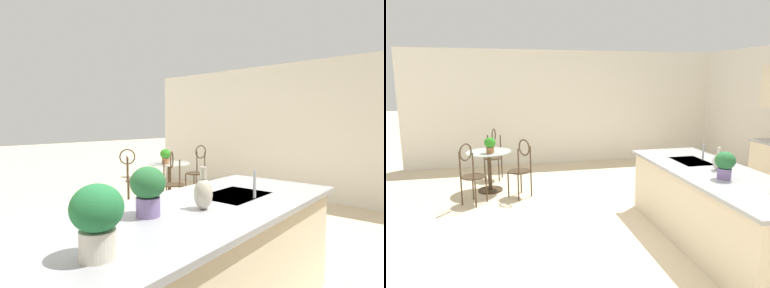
% 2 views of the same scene
% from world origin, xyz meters
% --- Properties ---
extents(ground_plane, '(40.00, 40.00, 0.00)m').
position_xyz_m(ground_plane, '(0.00, 0.00, 0.00)').
color(ground_plane, beige).
extents(wall_left_window, '(0.12, 7.80, 2.70)m').
position_xyz_m(wall_left_window, '(-4.26, 0.00, 1.35)').
color(wall_left_window, silver).
rests_on(wall_left_window, ground).
extents(kitchen_island, '(2.80, 1.06, 0.92)m').
position_xyz_m(kitchen_island, '(0.30, 0.85, 0.46)').
color(kitchen_island, beige).
rests_on(kitchen_island, ground).
extents(bistro_table, '(0.80, 0.80, 0.74)m').
position_xyz_m(bistro_table, '(-2.35, -1.94, 0.45)').
color(bistro_table, '#3D2D1E').
rests_on(bistro_table, ground).
extents(chair_near_window, '(0.53, 0.53, 1.04)m').
position_xyz_m(chair_near_window, '(-1.68, -2.20, 0.57)').
color(chair_near_window, '#3D2D1E').
rests_on(chair_near_window, ground).
extents(chair_by_island, '(0.51, 0.45, 1.04)m').
position_xyz_m(chair_by_island, '(-3.12, -1.88, 0.57)').
color(chair_by_island, '#3D2D1E').
rests_on(chair_by_island, ground).
extents(chair_toward_desk, '(0.53, 0.53, 1.04)m').
position_xyz_m(chair_toward_desk, '(-1.86, -1.39, 0.57)').
color(chair_toward_desk, '#3D2D1E').
rests_on(chair_toward_desk, ground).
extents(sink_faucet, '(0.02, 0.02, 0.22)m').
position_xyz_m(sink_faucet, '(-0.25, 1.03, 1.03)').
color(sink_faucet, '#B2B5BA').
rests_on(sink_faucet, kitchen_island).
extents(potted_plant_on_table, '(0.20, 0.20, 0.28)m').
position_xyz_m(potted_plant_on_table, '(-2.21, -1.91, 0.90)').
color(potted_plant_on_table, '#9E603D').
rests_on(potted_plant_on_table, bistro_table).
extents(potted_plant_counter_far, '(0.23, 0.23, 0.33)m').
position_xyz_m(potted_plant_counter_far, '(1.15, 1.05, 1.11)').
color(potted_plant_counter_far, beige).
rests_on(potted_plant_counter_far, kitchen_island).
extents(potted_plant_counter_near, '(0.22, 0.22, 0.31)m').
position_xyz_m(potted_plant_counter_near, '(0.60, 0.75, 1.10)').
color(potted_plant_counter_near, '#7A669E').
rests_on(potted_plant_counter_near, kitchen_island).
extents(vase_on_counter, '(0.13, 0.13, 0.29)m').
position_xyz_m(vase_on_counter, '(0.25, 0.92, 1.03)').
color(vase_on_counter, '#BCB29E').
rests_on(vase_on_counter, kitchen_island).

